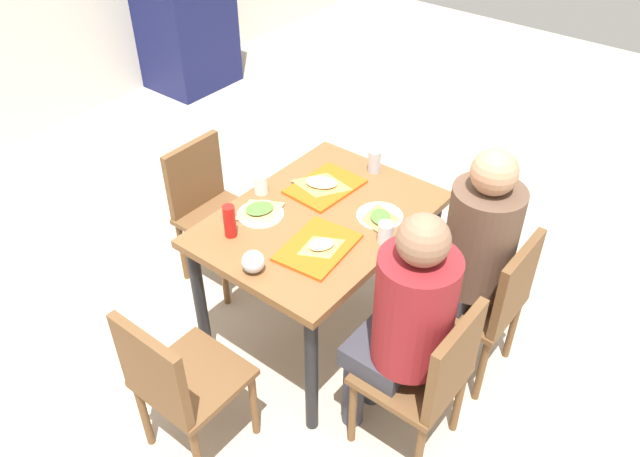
# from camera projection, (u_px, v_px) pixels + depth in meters

# --- Properties ---
(ground_plane) EXTENTS (10.00, 10.00, 0.02)m
(ground_plane) POSITION_uv_depth(u_px,v_px,m) (320.00, 329.00, 3.46)
(ground_plane) COLOR #B7A893
(main_table) EXTENTS (1.13, 0.82, 0.77)m
(main_table) POSITION_uv_depth(u_px,v_px,m) (320.00, 233.00, 3.05)
(main_table) COLOR brown
(main_table) RESTS_ON ground_plane
(chair_near_left) EXTENTS (0.40, 0.40, 0.84)m
(chair_near_left) POSITION_uv_depth(u_px,v_px,m) (429.00, 375.00, 2.59)
(chair_near_left) COLOR brown
(chair_near_left) RESTS_ON ground_plane
(chair_near_right) EXTENTS (0.40, 0.40, 0.84)m
(chair_near_right) POSITION_uv_depth(u_px,v_px,m) (491.00, 299.00, 2.94)
(chair_near_right) COLOR brown
(chair_near_right) RESTS_ON ground_plane
(chair_far_side) EXTENTS (0.40, 0.40, 0.84)m
(chair_far_side) POSITION_uv_depth(u_px,v_px,m) (209.00, 203.00, 3.54)
(chair_far_side) COLOR brown
(chair_far_side) RESTS_ON ground_plane
(chair_left_end) EXTENTS (0.40, 0.40, 0.84)m
(chair_left_end) POSITION_uv_depth(u_px,v_px,m) (176.00, 380.00, 2.57)
(chair_left_end) COLOR brown
(chair_left_end) RESTS_ON ground_plane
(person_in_red) EXTENTS (0.32, 0.42, 1.25)m
(person_in_red) POSITION_uv_depth(u_px,v_px,m) (405.00, 317.00, 2.51)
(person_in_red) COLOR #383842
(person_in_red) RESTS_ON ground_plane
(person_in_brown_jacket) EXTENTS (0.32, 0.42, 1.25)m
(person_in_brown_jacket) POSITION_uv_depth(u_px,v_px,m) (472.00, 246.00, 2.86)
(person_in_brown_jacket) COLOR #383842
(person_in_brown_jacket) RESTS_ON ground_plane
(tray_red_near) EXTENTS (0.39, 0.30, 0.02)m
(tray_red_near) POSITION_uv_depth(u_px,v_px,m) (318.00, 247.00, 2.79)
(tray_red_near) COLOR #D85914
(tray_red_near) RESTS_ON main_table
(tray_red_far) EXTENTS (0.38, 0.28, 0.02)m
(tray_red_far) POSITION_uv_depth(u_px,v_px,m) (325.00, 187.00, 3.16)
(tray_red_far) COLOR #D85914
(tray_red_far) RESTS_ON main_table
(paper_plate_center) EXTENTS (0.22, 0.22, 0.01)m
(paper_plate_center) POSITION_uv_depth(u_px,v_px,m) (261.00, 214.00, 2.99)
(paper_plate_center) COLOR white
(paper_plate_center) RESTS_ON main_table
(paper_plate_near_edge) EXTENTS (0.22, 0.22, 0.01)m
(paper_plate_near_edge) POSITION_uv_depth(u_px,v_px,m) (380.00, 216.00, 2.97)
(paper_plate_near_edge) COLOR white
(paper_plate_near_edge) RESTS_ON main_table
(pizza_slice_a) EXTENTS (0.20, 0.18, 0.02)m
(pizza_slice_a) POSITION_uv_depth(u_px,v_px,m) (321.00, 245.00, 2.77)
(pizza_slice_a) COLOR tan
(pizza_slice_a) RESTS_ON tray_red_near
(pizza_slice_b) EXTENTS (0.24, 0.27, 0.02)m
(pizza_slice_b) POSITION_uv_depth(u_px,v_px,m) (321.00, 183.00, 3.15)
(pizza_slice_b) COLOR #C68C47
(pizza_slice_b) RESTS_ON tray_red_far
(pizza_slice_c) EXTENTS (0.24, 0.22, 0.02)m
(pizza_slice_c) POSITION_uv_depth(u_px,v_px,m) (260.00, 210.00, 2.99)
(pizza_slice_c) COLOR #DBAD60
(pizza_slice_c) RESTS_ON paper_plate_center
(pizza_slice_d) EXTENTS (0.23, 0.22, 0.02)m
(pizza_slice_d) POSITION_uv_depth(u_px,v_px,m) (381.00, 218.00, 2.94)
(pizza_slice_d) COLOR #C68C47
(pizza_slice_d) RESTS_ON paper_plate_near_edge
(plastic_cup_a) EXTENTS (0.07, 0.07, 0.10)m
(plastic_cup_a) POSITION_uv_depth(u_px,v_px,m) (261.00, 184.00, 3.10)
(plastic_cup_a) COLOR white
(plastic_cup_a) RESTS_ON main_table
(plastic_cup_b) EXTENTS (0.07, 0.07, 0.10)m
(plastic_cup_b) POSITION_uv_depth(u_px,v_px,m) (386.00, 233.00, 2.80)
(plastic_cup_b) COLOR white
(plastic_cup_b) RESTS_ON main_table
(soda_can) EXTENTS (0.07, 0.07, 0.12)m
(soda_can) POSITION_uv_depth(u_px,v_px,m) (374.00, 161.00, 3.25)
(soda_can) COLOR #B7BCC6
(soda_can) RESTS_ON main_table
(condiment_bottle) EXTENTS (0.06, 0.06, 0.16)m
(condiment_bottle) POSITION_uv_depth(u_px,v_px,m) (230.00, 221.00, 2.82)
(condiment_bottle) COLOR red
(condiment_bottle) RESTS_ON main_table
(foil_bundle) EXTENTS (0.10, 0.10, 0.10)m
(foil_bundle) POSITION_uv_depth(u_px,v_px,m) (253.00, 262.00, 2.65)
(foil_bundle) COLOR silver
(foil_bundle) RESTS_ON main_table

